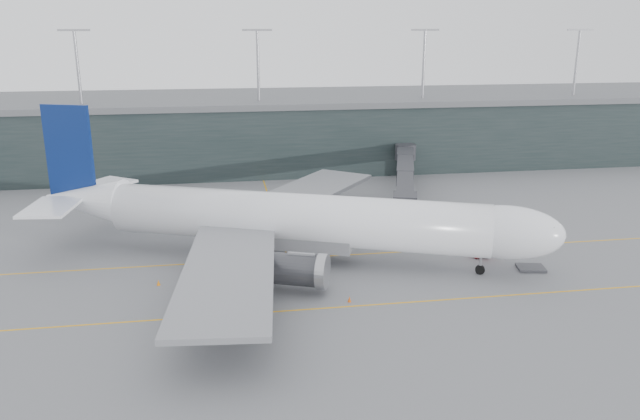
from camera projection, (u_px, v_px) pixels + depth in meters
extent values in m
plane|color=slate|center=(249.00, 250.00, 86.49)|extent=(320.00, 320.00, 0.00)
cube|color=#EEA716|center=(250.00, 260.00, 82.69)|extent=(160.00, 0.25, 0.02)
cube|color=#EEA716|center=(258.00, 313.00, 67.54)|extent=(160.00, 0.25, 0.02)
cube|color=#EEA716|center=(272.00, 209.00, 106.19)|extent=(0.25, 60.00, 0.02)
cube|color=#1F2A2A|center=(235.00, 133.00, 139.45)|extent=(240.00, 35.00, 14.00)
cube|color=#5C5E61|center=(233.00, 99.00, 137.30)|extent=(240.00, 36.00, 1.20)
cylinder|color=#9E9EA3|center=(78.00, 69.00, 121.17)|extent=(0.60, 0.60, 14.00)
cylinder|color=#9E9EA3|center=(258.00, 67.00, 126.50)|extent=(0.60, 0.60, 14.00)
cylinder|color=#9E9EA3|center=(424.00, 65.00, 131.84)|extent=(0.60, 0.60, 14.00)
cylinder|color=#9E9EA3|center=(576.00, 64.00, 137.17)|extent=(0.60, 0.60, 14.00)
cylinder|color=white|center=(296.00, 219.00, 81.41)|extent=(48.55, 24.39, 6.68)
ellipsoid|color=white|center=(506.00, 232.00, 75.99)|extent=(15.50, 11.36, 6.68)
cone|color=white|center=(85.00, 200.00, 87.51)|extent=(13.38, 10.31, 6.41)
cube|color=gray|center=(289.00, 237.00, 82.37)|extent=(18.01, 11.33, 2.15)
cube|color=black|center=(542.00, 226.00, 74.84)|extent=(3.39, 3.88, 0.86)
cube|color=gray|center=(228.00, 271.00, 66.74)|extent=(12.65, 32.03, 0.59)
cylinder|color=#36373B|center=(293.00, 269.00, 72.20)|extent=(8.40, 6.27, 3.77)
cube|color=gray|center=(303.00, 193.00, 98.03)|extent=(26.71, 30.68, 0.59)
cylinder|color=#36373B|center=(328.00, 218.00, 91.38)|extent=(8.40, 6.27, 3.77)
cube|color=navy|center=(69.00, 152.00, 85.93)|extent=(6.71, 3.07, 12.93)
cube|color=white|center=(51.00, 207.00, 82.03)|extent=(6.99, 10.30, 0.38)
cube|color=white|center=(100.00, 186.00, 93.14)|extent=(10.53, 11.32, 0.38)
cylinder|color=black|center=(480.00, 270.00, 77.99)|extent=(1.26, 0.84, 1.18)
cylinder|color=#9E9EA3|center=(480.00, 264.00, 77.76)|extent=(0.32, 0.32, 2.80)
cylinder|color=black|center=(254.00, 266.00, 78.87)|extent=(1.50, 1.01, 1.40)
cylinder|color=black|center=(276.00, 240.00, 88.56)|extent=(1.50, 1.01, 1.40)
cube|color=#2D2E33|center=(405.00, 204.00, 89.62)|extent=(4.35, 4.63, 2.97)
cube|color=#2D2E33|center=(405.00, 189.00, 97.98)|extent=(6.51, 13.95, 2.65)
cube|color=#2D2E33|center=(405.00, 170.00, 111.08)|extent=(6.77, 14.03, 2.75)
cube|color=#2D2E33|center=(405.00, 155.00, 124.18)|extent=(7.02, 14.11, 2.86)
cylinder|color=#9E9EA3|center=(404.00, 208.00, 99.61)|extent=(0.53, 0.53, 4.03)
cube|color=#36373B|center=(404.00, 218.00, 100.08)|extent=(2.49, 2.13, 0.74)
cylinder|color=#2D2E33|center=(349.00, 152.00, 126.80)|extent=(4.24, 4.24, 3.18)
cylinder|color=#2D2E33|center=(349.00, 168.00, 127.75)|extent=(1.91, 1.91, 3.81)
cube|color=#A40B17|center=(481.00, 252.00, 83.52)|extent=(2.15, 1.42, 1.24)
cylinder|color=black|center=(476.00, 258.00, 83.16)|extent=(0.39, 0.16, 0.38)
cylinder|color=black|center=(487.00, 257.00, 83.33)|extent=(0.39, 0.16, 0.38)
cylinder|color=black|center=(474.00, 255.00, 84.07)|extent=(0.39, 0.16, 0.38)
cylinder|color=black|center=(485.00, 255.00, 84.24)|extent=(0.39, 0.16, 0.38)
cube|color=#36373B|center=(531.00, 268.00, 79.61)|extent=(3.85, 3.32, 0.34)
cube|color=#36373B|center=(217.00, 227.00, 96.09)|extent=(2.35, 1.99, 0.21)
cube|color=#ABB2B8|center=(217.00, 221.00, 95.82)|extent=(1.92, 1.83, 1.59)
cube|color=#264696|center=(216.00, 216.00, 95.58)|extent=(1.98, 1.89, 0.09)
cube|color=#36373B|center=(236.00, 227.00, 96.25)|extent=(2.35, 2.04, 0.20)
cube|color=#A3A8AF|center=(236.00, 221.00, 96.00)|extent=(1.93, 1.85, 1.52)
cube|color=#264696|center=(236.00, 216.00, 95.77)|extent=(1.99, 1.91, 0.08)
cube|color=#36373B|center=(248.00, 225.00, 96.84)|extent=(2.29, 1.88, 0.22)
cube|color=silver|center=(247.00, 219.00, 96.57)|extent=(1.84, 1.74, 1.63)
cube|color=#264696|center=(247.00, 214.00, 96.33)|extent=(1.90, 1.80, 0.09)
cone|color=#DE600C|center=(490.00, 253.00, 84.44)|extent=(0.41, 0.41, 0.66)
cone|color=#D8500C|center=(349.00, 299.00, 70.14)|extent=(0.42, 0.42, 0.66)
cone|color=#D9410C|center=(316.00, 222.00, 97.83)|extent=(0.42, 0.42, 0.66)
cone|color=orange|center=(158.00, 283.00, 74.68)|extent=(0.44, 0.44, 0.70)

